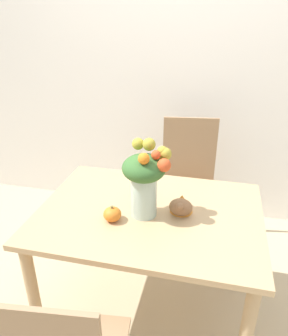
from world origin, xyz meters
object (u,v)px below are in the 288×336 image
Objects in this scene: turkey_figurine at (181,205)px; dining_chair_near_window at (188,183)px; flower_vase at (145,179)px; pumpkin at (112,214)px.

turkey_figurine is 0.79m from dining_chair_near_window.
flower_vase is at bearing -108.60° from dining_chair_near_window.
turkey_figurine is (0.32, 0.15, 0.01)m from pumpkin.
pumpkin is 0.56× the size of turkey_figurine.
dining_chair_near_window is at bearing 79.62° from flower_vase.
flower_vase is at bearing 32.32° from pumpkin.
dining_chair_near_window is (0.15, 0.80, -0.43)m from flower_vase.
flower_vase reaches higher than turkey_figurine.
dining_chair_near_window is (0.29, 0.89, -0.26)m from pumpkin.
turkey_figurine is 0.16× the size of dining_chair_near_window.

